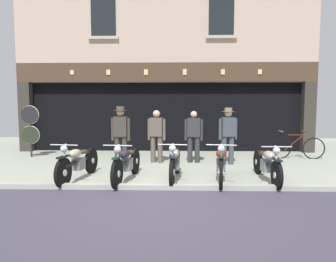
{
  "coord_description": "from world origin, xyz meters",
  "views": [
    {
      "loc": [
        0.41,
        -5.83,
        1.71
      ],
      "look_at": [
        0.17,
        2.61,
        0.99
      ],
      "focal_mm": 31.36,
      "sensor_mm": 36.0,
      "label": 1
    }
  ],
  "objects_px": {
    "assistant_far_right": "(228,133)",
    "motorcycle_left": "(78,162)",
    "motorcycle_center_right": "(221,163)",
    "leaning_bicycle": "(297,147)",
    "motorcycle_right": "(267,163)",
    "salesman_left": "(121,132)",
    "shopkeeper_center": "(157,134)",
    "salesman_right": "(194,134)",
    "motorcycle_center_left": "(127,162)",
    "motorcycle_center": "(175,162)",
    "advert_board_far": "(267,102)",
    "advert_board_near": "(242,103)",
    "tyre_sign_pole": "(30,126)"
  },
  "relations": [
    {
      "from": "assistant_far_right",
      "to": "motorcycle_center_right",
      "type": "bearing_deg",
      "value": 65.25
    },
    {
      "from": "motorcycle_center_right",
      "to": "motorcycle_right",
      "type": "bearing_deg",
      "value": -169.36
    },
    {
      "from": "motorcycle_left",
      "to": "motorcycle_right",
      "type": "distance_m",
      "value": 4.34
    },
    {
      "from": "salesman_right",
      "to": "advert_board_near",
      "type": "xyz_separation_m",
      "value": [
        1.96,
        2.38,
        0.96
      ]
    },
    {
      "from": "motorcycle_center_right",
      "to": "salesman_right",
      "type": "bearing_deg",
      "value": -69.66
    },
    {
      "from": "motorcycle_center_right",
      "to": "shopkeeper_center",
      "type": "bearing_deg",
      "value": -45.72
    },
    {
      "from": "salesman_right",
      "to": "salesman_left",
      "type": "bearing_deg",
      "value": 15.0
    },
    {
      "from": "shopkeeper_center",
      "to": "salesman_right",
      "type": "distance_m",
      "value": 1.13
    },
    {
      "from": "shopkeeper_center",
      "to": "advert_board_near",
      "type": "height_order",
      "value": "advert_board_near"
    },
    {
      "from": "motorcycle_center_left",
      "to": "tyre_sign_pole",
      "type": "bearing_deg",
      "value": -32.14
    },
    {
      "from": "motorcycle_center_left",
      "to": "motorcycle_center",
      "type": "bearing_deg",
      "value": -167.31
    },
    {
      "from": "motorcycle_center_left",
      "to": "advert_board_far",
      "type": "height_order",
      "value": "advert_board_far"
    },
    {
      "from": "shopkeeper_center",
      "to": "advert_board_far",
      "type": "height_order",
      "value": "advert_board_far"
    },
    {
      "from": "motorcycle_left",
      "to": "leaning_bicycle",
      "type": "height_order",
      "value": "leaning_bicycle"
    },
    {
      "from": "motorcycle_center_left",
      "to": "salesman_left",
      "type": "bearing_deg",
      "value": -68.34
    },
    {
      "from": "assistant_far_right",
      "to": "motorcycle_right",
      "type": "bearing_deg",
      "value": 95.06
    },
    {
      "from": "advert_board_far",
      "to": "shopkeeper_center",
      "type": "bearing_deg",
      "value": -148.97
    },
    {
      "from": "motorcycle_center_left",
      "to": "salesman_right",
      "type": "distance_m",
      "value": 2.83
    },
    {
      "from": "motorcycle_center_right",
      "to": "motorcycle_right",
      "type": "relative_size",
      "value": 0.98
    },
    {
      "from": "motorcycle_center_right",
      "to": "salesman_left",
      "type": "distance_m",
      "value": 3.26
    },
    {
      "from": "motorcycle_center",
      "to": "salesman_left",
      "type": "relative_size",
      "value": 1.17
    },
    {
      "from": "motorcycle_right",
      "to": "motorcycle_center",
      "type": "bearing_deg",
      "value": -1.39
    },
    {
      "from": "motorcycle_left",
      "to": "advert_board_near",
      "type": "relative_size",
      "value": 1.98
    },
    {
      "from": "tyre_sign_pole",
      "to": "motorcycle_left",
      "type": "bearing_deg",
      "value": -48.99
    },
    {
      "from": "tyre_sign_pole",
      "to": "leaning_bicycle",
      "type": "xyz_separation_m",
      "value": [
        8.85,
        -0.05,
        -0.68
      ]
    },
    {
      "from": "motorcycle_left",
      "to": "advert_board_far",
      "type": "xyz_separation_m",
      "value": [
        5.71,
        4.58,
        1.44
      ]
    },
    {
      "from": "motorcycle_center",
      "to": "advert_board_near",
      "type": "bearing_deg",
      "value": -114.17
    },
    {
      "from": "assistant_far_right",
      "to": "tyre_sign_pole",
      "type": "relative_size",
      "value": 0.96
    },
    {
      "from": "motorcycle_right",
      "to": "salesman_left",
      "type": "distance_m",
      "value": 4.14
    },
    {
      "from": "motorcycle_right",
      "to": "leaning_bicycle",
      "type": "xyz_separation_m",
      "value": [
        1.89,
        2.97,
        -0.04
      ]
    },
    {
      "from": "motorcycle_right",
      "to": "shopkeeper_center",
      "type": "relative_size",
      "value": 1.29
    },
    {
      "from": "assistant_far_right",
      "to": "motorcycle_left",
      "type": "bearing_deg",
      "value": 16.35
    },
    {
      "from": "tyre_sign_pole",
      "to": "leaning_bicycle",
      "type": "bearing_deg",
      "value": -0.34
    },
    {
      "from": "assistant_far_right",
      "to": "salesman_right",
      "type": "bearing_deg",
      "value": -26.03
    },
    {
      "from": "salesman_right",
      "to": "advert_board_far",
      "type": "distance_m",
      "value": 3.89
    },
    {
      "from": "salesman_right",
      "to": "advert_board_far",
      "type": "height_order",
      "value": "advert_board_far"
    },
    {
      "from": "motorcycle_right",
      "to": "salesman_left",
      "type": "height_order",
      "value": "salesman_left"
    },
    {
      "from": "salesman_left",
      "to": "advert_board_near",
      "type": "height_order",
      "value": "advert_board_near"
    },
    {
      "from": "motorcycle_center",
      "to": "assistant_far_right",
      "type": "xyz_separation_m",
      "value": [
        1.54,
        1.87,
        0.5
      ]
    },
    {
      "from": "motorcycle_center_left",
      "to": "tyre_sign_pole",
      "type": "relative_size",
      "value": 1.2
    },
    {
      "from": "motorcycle_center",
      "to": "motorcycle_center_right",
      "type": "bearing_deg",
      "value": 178.49
    },
    {
      "from": "motorcycle_left",
      "to": "leaning_bicycle",
      "type": "distance_m",
      "value": 6.9
    },
    {
      "from": "motorcycle_center",
      "to": "shopkeeper_center",
      "type": "bearing_deg",
      "value": -69.95
    },
    {
      "from": "motorcycle_right",
      "to": "assistant_far_right",
      "type": "height_order",
      "value": "assistant_far_right"
    },
    {
      "from": "shopkeeper_center",
      "to": "motorcycle_center_right",
      "type": "bearing_deg",
      "value": 138.3
    },
    {
      "from": "tyre_sign_pole",
      "to": "motorcycle_center_right",
      "type": "bearing_deg",
      "value": -27.46
    },
    {
      "from": "motorcycle_left",
      "to": "shopkeeper_center",
      "type": "distance_m",
      "value": 2.77
    },
    {
      "from": "motorcycle_center_left",
      "to": "motorcycle_center_right",
      "type": "relative_size",
      "value": 1.03
    },
    {
      "from": "motorcycle_center_right",
      "to": "assistant_far_right",
      "type": "distance_m",
      "value": 2.11
    },
    {
      "from": "motorcycle_center_right",
      "to": "leaning_bicycle",
      "type": "distance_m",
      "value": 4.21
    }
  ]
}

